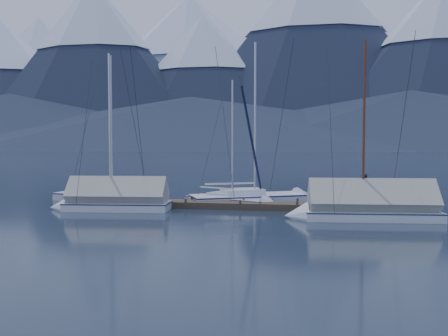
{
  "coord_description": "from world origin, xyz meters",
  "views": [
    {
      "loc": [
        4.38,
        -23.61,
        3.56
      ],
      "look_at": [
        0.0,
        2.0,
        2.2
      ],
      "focal_mm": 38.0,
      "sensor_mm": 36.0,
      "label": 1
    }
  ],
  "objects_px": {
    "sailboat_open_left": "(120,198)",
    "sailboat_covered_far": "(108,202)",
    "sailboat_open_right": "(263,199)",
    "person": "(365,189)",
    "sailboat_covered_near": "(359,209)",
    "sailboat_open_mid": "(238,202)"
  },
  "relations": [
    {
      "from": "sailboat_covered_far",
      "to": "sailboat_open_left",
      "type": "bearing_deg",
      "value": 103.69
    },
    {
      "from": "sailboat_open_left",
      "to": "sailboat_open_mid",
      "type": "xyz_separation_m",
      "value": [
        7.48,
        -0.51,
        -0.03
      ]
    },
    {
      "from": "sailboat_open_right",
      "to": "sailboat_covered_far",
      "type": "bearing_deg",
      "value": -148.94
    },
    {
      "from": "sailboat_covered_near",
      "to": "person",
      "type": "xyz_separation_m",
      "value": [
        0.58,
        2.66,
        0.7
      ]
    },
    {
      "from": "sailboat_open_mid",
      "to": "person",
      "type": "relative_size",
      "value": 4.84
    },
    {
      "from": "sailboat_open_mid",
      "to": "sailboat_covered_far",
      "type": "relative_size",
      "value": 0.87
    },
    {
      "from": "sailboat_open_left",
      "to": "sailboat_covered_far",
      "type": "bearing_deg",
      "value": -76.31
    },
    {
      "from": "sailboat_covered_near",
      "to": "person",
      "type": "height_order",
      "value": "sailboat_covered_near"
    },
    {
      "from": "sailboat_open_left",
      "to": "sailboat_covered_far",
      "type": "height_order",
      "value": "sailboat_open_left"
    },
    {
      "from": "sailboat_covered_near",
      "to": "person",
      "type": "bearing_deg",
      "value": 77.77
    },
    {
      "from": "sailboat_open_left",
      "to": "person",
      "type": "distance_m",
      "value": 14.57
    },
    {
      "from": "sailboat_open_left",
      "to": "person",
      "type": "bearing_deg",
      "value": -8.35
    },
    {
      "from": "sailboat_open_right",
      "to": "person",
      "type": "distance_m",
      "value": 6.38
    },
    {
      "from": "sailboat_open_right",
      "to": "sailboat_covered_far",
      "type": "xyz_separation_m",
      "value": [
        -7.87,
        -4.74,
        0.26
      ]
    },
    {
      "from": "sailboat_open_mid",
      "to": "sailboat_covered_far",
      "type": "distance_m",
      "value": 7.36
    },
    {
      "from": "sailboat_open_right",
      "to": "person",
      "type": "xyz_separation_m",
      "value": [
        5.57,
        -2.97,
        0.98
      ]
    },
    {
      "from": "sailboat_open_mid",
      "to": "sailboat_open_right",
      "type": "height_order",
      "value": "sailboat_open_right"
    },
    {
      "from": "sailboat_covered_near",
      "to": "person",
      "type": "distance_m",
      "value": 2.81
    },
    {
      "from": "sailboat_open_left",
      "to": "sailboat_open_right",
      "type": "relative_size",
      "value": 0.94
    },
    {
      "from": "sailboat_covered_near",
      "to": "sailboat_open_right",
      "type": "bearing_deg",
      "value": 131.58
    },
    {
      "from": "sailboat_covered_near",
      "to": "person",
      "type": "relative_size",
      "value": 5.65
    },
    {
      "from": "sailboat_open_left",
      "to": "sailboat_open_right",
      "type": "distance_m",
      "value": 8.86
    }
  ]
}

